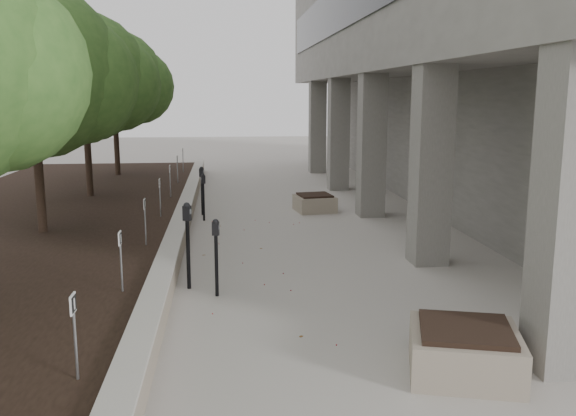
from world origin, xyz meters
TOP-DOWN VIEW (x-y plane):
  - retaining_wall at (-1.82, 9.00)m, footprint 0.39×26.00m
  - planting_bed at (-5.50, 9.00)m, footprint 7.00×26.00m
  - crabapple_tree_3 at (-4.80, 8.00)m, footprint 4.60×4.00m
  - crabapple_tree_4 at (-4.80, 13.00)m, footprint 4.60×4.00m
  - crabapple_tree_5 at (-4.80, 18.00)m, footprint 4.60×4.00m
  - parking_sign_2 at (-2.35, 0.50)m, footprint 0.04×0.22m
  - parking_sign_3 at (-2.35, 3.50)m, footprint 0.04×0.22m
  - parking_sign_4 at (-2.35, 6.50)m, footprint 0.04×0.22m
  - parking_sign_5 at (-2.35, 9.50)m, footprint 0.04×0.22m
  - parking_sign_6 at (-2.35, 12.50)m, footprint 0.04×0.22m
  - parking_sign_7 at (-2.35, 15.50)m, footprint 0.04×0.22m
  - parking_sign_8 at (-2.35, 18.50)m, footprint 0.04×0.22m
  - parking_meter_2 at (-0.90, 4.31)m, footprint 0.15×0.12m
  - parking_meter_3 at (-1.40, 4.77)m, footprint 0.18×0.16m
  - parking_meter_4 at (-1.38, 11.61)m, footprint 0.16×0.13m
  - parking_meter_5 at (-1.31, 10.79)m, footprint 0.15×0.13m
  - planter_front at (2.18, 1.00)m, footprint 1.62×1.62m
  - planter_back at (1.93, 11.85)m, footprint 1.24×1.24m
  - berry_scatter at (-0.10, 5.00)m, footprint 3.30×14.10m

SIDE VIEW (x-z plane):
  - berry_scatter at x=-0.10m, z-range 0.00..0.02m
  - planting_bed at x=-5.50m, z-range 0.00..0.40m
  - retaining_wall at x=-1.82m, z-range 0.00..0.50m
  - planter_back at x=1.93m, z-range 0.00..0.51m
  - planter_front at x=2.18m, z-range 0.00..0.61m
  - parking_meter_5 at x=-1.31m, z-range 0.00..1.30m
  - parking_meter_2 at x=-0.90m, z-range 0.00..1.36m
  - parking_meter_4 at x=-1.38m, z-range 0.00..1.41m
  - parking_meter_3 at x=-1.40m, z-range 0.00..1.57m
  - parking_sign_2 at x=-2.35m, z-range 0.40..1.36m
  - parking_sign_3 at x=-2.35m, z-range 0.40..1.36m
  - parking_sign_4 at x=-2.35m, z-range 0.40..1.36m
  - parking_sign_5 at x=-2.35m, z-range 0.40..1.36m
  - parking_sign_6 at x=-2.35m, z-range 0.40..1.36m
  - parking_sign_7 at x=-2.35m, z-range 0.40..1.36m
  - parking_sign_8 at x=-2.35m, z-range 0.40..1.36m
  - crabapple_tree_3 at x=-4.80m, z-range 0.40..5.84m
  - crabapple_tree_4 at x=-4.80m, z-range 0.40..5.84m
  - crabapple_tree_5 at x=-4.80m, z-range 0.40..5.84m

